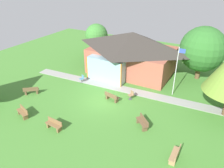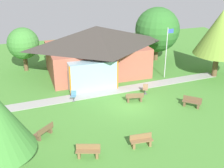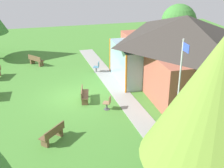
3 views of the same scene
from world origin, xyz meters
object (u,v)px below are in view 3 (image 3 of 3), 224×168
bench_mid_right (53,134)px  patio_chair_west (97,67)px  bench_rear_near_path (84,95)px  patio_chair_lawn_spare (108,103)px  flagpole (180,84)px  tree_east_hedge (218,99)px  bench_mid_left (36,60)px  tree_behind_pavilion_left (179,22)px  pavilion (182,49)px

bench_mid_right → patio_chair_west: size_ratio=1.62×
bench_rear_near_path → patio_chair_lawn_spare: patio_chair_lawn_spare is taller
flagpole → patio_chair_west: (-9.74, -2.17, -2.40)m
flagpole → tree_east_hedge: (4.92, -1.27, 1.68)m
bench_mid_left → tree_behind_pavilion_left: (-0.41, 13.20, 2.55)m
bench_mid_right → patio_chair_west: (-8.91, 4.10, 0.01)m
bench_mid_right → tree_behind_pavilion_left: tree_behind_pavilion_left is taller
bench_rear_near_path → patio_chair_west: patio_chair_west is taller
patio_chair_lawn_spare → tree_east_hedge: tree_east_hedge is taller
flagpole → bench_mid_right: 6.77m
bench_mid_left → tree_behind_pavilion_left: 13.45m
tree_east_hedge → bench_rear_near_path: bearing=-164.5°
bench_mid_right → tree_behind_pavilion_left: size_ratio=0.30×
bench_mid_right → patio_chair_lawn_spare: bearing=-9.9°
patio_chair_west → tree_behind_pavilion_left: 9.51m
pavilion → bench_mid_left: bearing=-122.9°
bench_mid_right → tree_east_hedge: 8.64m
flagpole → tree_east_hedge: 5.35m
bench_rear_near_path → patio_chair_lawn_spare: bearing=49.4°
flagpole → tree_east_hedge: bearing=-14.5°
bench_mid_left → bench_mid_right: bearing=-37.2°
bench_mid_left → pavilion: bearing=17.1°
bench_rear_near_path → patio_chair_west: size_ratio=1.81×
flagpole → bench_rear_near_path: size_ratio=3.25×
bench_rear_near_path → tree_east_hedge: size_ratio=0.23×
flagpole → bench_mid_left: flagpole is taller
bench_rear_near_path → pavilion: bearing=111.2°
flagpole → patio_chair_lawn_spare: bearing=-140.4°
patio_chair_west → flagpole: bearing=-145.5°
pavilion → tree_east_hedge: (11.10, -4.49, 1.94)m
bench_rear_near_path → tree_behind_pavilion_left: (-8.20, 10.36, 2.55)m
flagpole → bench_mid_right: (-0.82, -6.27, -2.41)m
tree_behind_pavilion_left → flagpole: bearing=-25.8°
patio_chair_lawn_spare → tree_behind_pavilion_left: size_ratio=0.19×
bench_mid_right → patio_chair_lawn_spare: patio_chair_lawn_spare is taller
patio_chair_west → bench_rear_near_path: bearing=-178.9°
bench_rear_near_path → patio_chair_lawn_spare: 1.92m
pavilion → bench_mid_right: bearing=-60.6°
pavilion → patio_chair_lawn_spare: 6.99m
bench_rear_near_path → tree_east_hedge: bearing=26.8°
patio_chair_west → tree_east_hedge: 15.24m
pavilion → tree_behind_pavilion_left: size_ratio=2.32×
tree_behind_pavilion_left → tree_east_hedge: (18.03, -7.62, 1.54)m
patio_chair_lawn_spare → bench_rear_near_path: bearing=65.2°
flagpole → tree_behind_pavilion_left: (-13.11, 6.35, 0.13)m
flagpole → tree_behind_pavilion_left: bearing=154.2°
patio_chair_west → tree_behind_pavilion_left: bearing=-46.5°
pavilion → patio_chair_west: pavilion is taller
bench_mid_right → patio_chair_lawn_spare: (-2.58, 3.45, 0.01)m
tree_east_hedge → bench_mid_left: bearing=-162.4°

